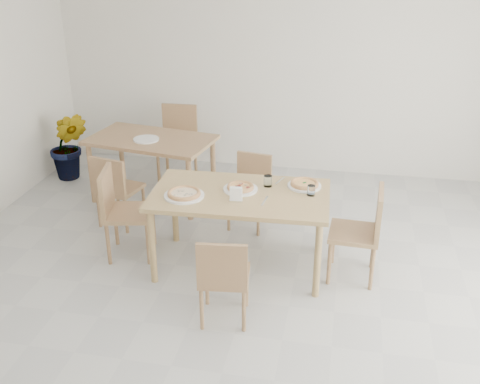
% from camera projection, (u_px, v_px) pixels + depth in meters
% --- Properties ---
extents(main_table, '(1.60, 0.95, 0.75)m').
position_uv_depth(main_table, '(240.00, 201.00, 4.98)').
color(main_table, tan).
rests_on(main_table, ground).
extents(chair_south, '(0.43, 0.43, 0.78)m').
position_uv_depth(chair_south, '(223.00, 275.00, 4.31)').
color(chair_south, '#A58352').
rests_on(chair_south, ground).
extents(chair_north, '(0.43, 0.43, 0.77)m').
position_uv_depth(chair_north, '(251.00, 185.00, 5.86)').
color(chair_north, '#A58352').
rests_on(chair_north, ground).
extents(chair_west, '(0.51, 0.51, 0.87)m').
position_uv_depth(chair_west, '(120.00, 207.00, 5.25)').
color(chair_west, '#A58352').
rests_on(chair_west, ground).
extents(chair_east, '(0.45, 0.45, 0.86)m').
position_uv_depth(chair_east, '(364.00, 228.00, 4.89)').
color(chair_east, '#A58352').
rests_on(chair_east, ground).
extents(plate_margherita, '(0.30, 0.30, 0.02)m').
position_uv_depth(plate_margherita, '(304.00, 186.00, 5.07)').
color(plate_margherita, white).
rests_on(plate_margherita, main_table).
extents(plate_mushroom, '(0.35, 0.35, 0.02)m').
position_uv_depth(plate_mushroom, '(184.00, 196.00, 4.88)').
color(plate_mushroom, white).
rests_on(plate_mushroom, main_table).
extents(plate_pepperoni, '(0.31, 0.31, 0.02)m').
position_uv_depth(plate_pepperoni, '(240.00, 189.00, 5.01)').
color(plate_pepperoni, white).
rests_on(plate_pepperoni, main_table).
extents(pizza_margherita, '(0.33, 0.33, 0.03)m').
position_uv_depth(pizza_margherita, '(304.00, 183.00, 5.06)').
color(pizza_margherita, '#EFAA70').
rests_on(pizza_margherita, plate_margherita).
extents(pizza_mushroom, '(0.37, 0.37, 0.03)m').
position_uv_depth(pizza_mushroom, '(184.00, 193.00, 4.87)').
color(pizza_mushroom, '#EFAA70').
rests_on(pizza_mushroom, plate_mushroom).
extents(pizza_pepperoni, '(0.31, 0.31, 0.03)m').
position_uv_depth(pizza_pepperoni, '(240.00, 187.00, 5.00)').
color(pizza_pepperoni, '#EFAA70').
rests_on(pizza_pepperoni, plate_pepperoni).
extents(tumbler_a, '(0.07, 0.07, 0.09)m').
position_uv_depth(tumbler_a, '(311.00, 190.00, 4.89)').
color(tumbler_a, white).
rests_on(tumbler_a, main_table).
extents(tumbler_b, '(0.08, 0.08, 0.10)m').
position_uv_depth(tumbler_b, '(268.00, 181.00, 5.07)').
color(tumbler_b, white).
rests_on(tumbler_b, main_table).
extents(napkin_holder, '(0.12, 0.07, 0.13)m').
position_uv_depth(napkin_holder, '(236.00, 195.00, 4.77)').
color(napkin_holder, silver).
rests_on(napkin_holder, main_table).
extents(fork_a, '(0.07, 0.17, 0.01)m').
position_uv_depth(fork_a, '(280.00, 181.00, 5.19)').
color(fork_a, silver).
rests_on(fork_a, main_table).
extents(fork_b, '(0.04, 0.20, 0.01)m').
position_uv_depth(fork_b, '(265.00, 201.00, 4.80)').
color(fork_b, silver).
rests_on(fork_b, main_table).
extents(second_table, '(1.48, 1.00, 0.75)m').
position_uv_depth(second_table, '(151.00, 146.00, 6.32)').
color(second_table, '#A58352').
rests_on(second_table, ground).
extents(chair_back_s, '(0.47, 0.47, 0.80)m').
position_uv_depth(chair_back_s, '(115.00, 186.00, 5.79)').
color(chair_back_s, '#A58352').
rests_on(chair_back_s, ground).
extents(chair_back_n, '(0.46, 0.46, 0.90)m').
position_uv_depth(chair_back_n, '(178.00, 136.00, 7.04)').
color(chair_back_n, '#A58352').
rests_on(chair_back_n, ground).
extents(plate_empty, '(0.28, 0.28, 0.02)m').
position_uv_depth(plate_empty, '(146.00, 139.00, 6.22)').
color(plate_empty, white).
rests_on(plate_empty, second_table).
extents(potted_plant, '(0.55, 0.49, 0.87)m').
position_uv_depth(potted_plant, '(69.00, 146.00, 6.98)').
color(potted_plant, '#1F6A23').
rests_on(potted_plant, ground).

